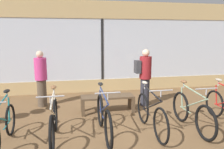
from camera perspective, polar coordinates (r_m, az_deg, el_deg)
name	(u,v)px	position (r m, az deg, el deg)	size (l,w,h in m)	color
ground_plane	(126,131)	(4.87, 3.79, -14.51)	(24.00, 24.00, 0.00)	brown
shop_back_wall	(102,46)	(7.82, -2.60, 7.34)	(12.00, 0.08, 3.20)	tan
bicycle_far_left	(3,128)	(4.57, -26.57, -12.33)	(0.46, 1.69, 1.01)	black
bicycle_left	(54,122)	(4.43, -14.97, -11.92)	(0.46, 1.71, 1.04)	black
bicycle_center_left	(104,117)	(4.51, -2.17, -11.09)	(0.46, 1.78, 1.05)	black
bicycle_center_right	(151,114)	(4.76, 10.07, -10.12)	(0.46, 1.74, 1.04)	black
bicycle_right	(192,112)	(5.10, 20.08, -9.27)	(0.46, 1.71, 1.04)	black
display_bench	(108,99)	(5.83, -1.18, -6.35)	(1.40, 0.44, 0.45)	brown
customer_near_rack	(41,78)	(6.52, -18.04, -0.80)	(0.42, 0.42, 1.61)	brown
customer_by_window	(145,76)	(6.34, 8.51, -0.31)	(0.49, 0.35, 1.65)	#2D2D38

